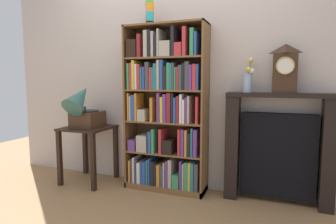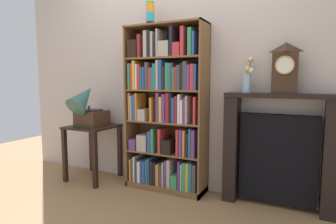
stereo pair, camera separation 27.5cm
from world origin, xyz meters
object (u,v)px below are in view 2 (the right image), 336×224
Objects in this scene: side_table_left at (93,139)px; fireplace_mantel at (278,152)px; flower_vase at (248,79)px; bookshelf at (166,113)px; gramophone at (88,107)px; cup_stack at (150,13)px; mantel_clock at (285,68)px.

side_table_left is 0.61× the size of fireplace_mantel.
flower_vase reaches higher than fireplace_mantel.
gramophone is at bearing -169.61° from bookshelf.
cup_stack reaches higher than bookshelf.
flower_vase is (1.70, 0.15, 0.68)m from side_table_left.
mantel_clock is (1.28, 0.07, -0.57)m from cup_stack.
mantel_clock reaches higher than gramophone.
cup_stack is 1.53m from side_table_left.
flower_vase is at bearing 3.82° from bookshelf.
fireplace_mantel is 2.39× the size of mantel_clock.
mantel_clock is at bearing 4.21° from side_table_left.
mantel_clock reaches higher than side_table_left.
bookshelf is 1.65× the size of fireplace_mantel.
fireplace_mantel is at bearing 149.42° from mantel_clock.
gramophone reaches higher than fireplace_mantel.
mantel_clock is at bearing 2.59° from bookshelf.
side_table_left is at bearing 90.00° from gramophone.
side_table_left is at bearing -173.88° from cup_stack.
mantel_clock is at bearing 6.10° from gramophone.
side_table_left is (-0.90, -0.10, -0.33)m from bookshelf.
flower_vase is (-0.28, -0.01, 0.65)m from fireplace_mantel.
mantel_clock reaches higher than flower_vase.
gramophone is at bearing -173.30° from fireplace_mantel.
side_table_left is 1.19× the size of gramophone.
mantel_clock is 1.33× the size of flower_vase.
cup_stack is at bearing -176.89° from mantel_clock.
bookshelf is at bearing -177.41° from mantel_clock.
flower_vase reaches higher than gramophone.
bookshelf is 1.02m from cup_stack.
gramophone is 1.62× the size of flower_vase.
bookshelf reaches higher than fireplace_mantel.
cup_stack reaches higher than flower_vase.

